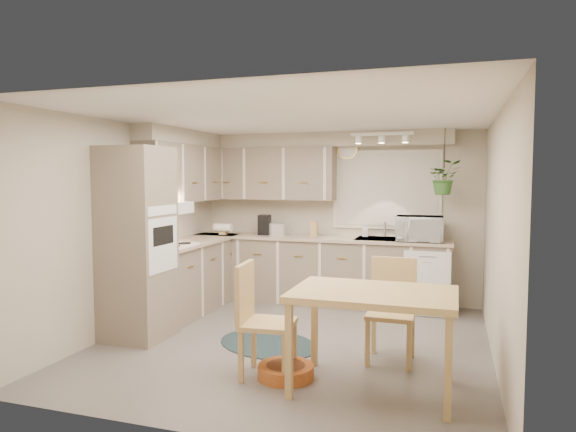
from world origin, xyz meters
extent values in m
plane|color=#605B55|center=(0.00, 0.00, 0.00)|extent=(4.20, 4.20, 0.00)
plane|color=white|center=(0.00, 0.00, 2.40)|extent=(4.20, 4.20, 0.00)
cube|color=#B5AA96|center=(0.00, 2.10, 1.20)|extent=(4.00, 0.04, 2.40)
cube|color=#B5AA96|center=(0.00, -2.10, 1.20)|extent=(4.00, 0.04, 2.40)
cube|color=#B5AA96|center=(-2.00, 0.00, 1.20)|extent=(0.04, 4.20, 2.40)
cube|color=#B5AA96|center=(2.00, 0.00, 1.20)|extent=(0.04, 4.20, 2.40)
cube|color=gray|center=(-1.70, 0.88, 0.45)|extent=(0.60, 1.85, 0.90)
cube|color=gray|center=(-0.20, 1.80, 0.45)|extent=(3.60, 0.60, 0.90)
cube|color=#C2AC8E|center=(-1.69, 0.88, 0.92)|extent=(0.64, 1.89, 0.04)
cube|color=#C2AC8E|center=(-0.20, 1.79, 0.92)|extent=(3.64, 0.64, 0.04)
cube|color=gray|center=(-1.68, -0.38, 1.05)|extent=(0.65, 0.65, 2.10)
cube|color=white|center=(-1.35, -0.38, 1.05)|extent=(0.02, 0.56, 0.58)
cube|color=gray|center=(-1.82, 1.00, 1.83)|extent=(0.35, 2.00, 0.75)
cube|color=gray|center=(-1.00, 1.93, 1.83)|extent=(2.00, 0.35, 0.75)
cube|color=#B5AA96|center=(-1.85, 1.00, 2.30)|extent=(0.30, 2.00, 0.20)
cube|color=#B5AA96|center=(-0.20, 1.95, 2.30)|extent=(3.60, 0.30, 0.20)
cube|color=white|center=(-1.68, 0.30, 0.94)|extent=(0.52, 0.58, 0.02)
cube|color=white|center=(-1.70, 0.30, 1.40)|extent=(0.40, 0.60, 0.14)
cube|color=white|center=(0.70, 2.07, 1.60)|extent=(1.40, 0.02, 1.00)
cube|color=beige|center=(0.70, 2.08, 1.60)|extent=(1.50, 0.02, 1.10)
cube|color=#B5B7BD|center=(0.70, 1.80, 0.90)|extent=(0.70, 0.48, 0.10)
cube|color=white|center=(1.30, 1.49, 0.42)|extent=(0.58, 0.02, 0.83)
cube|color=white|center=(0.70, 1.55, 2.33)|extent=(0.80, 0.04, 0.04)
cylinder|color=#E9B652|center=(0.15, 2.07, 2.18)|extent=(0.30, 0.03, 0.30)
cube|color=tan|center=(0.99, -0.97, 0.42)|extent=(1.34, 0.90, 0.84)
cube|color=tan|center=(0.06, -0.96, 0.51)|extent=(0.51, 0.51, 1.01)
cube|color=tan|center=(1.05, -0.27, 0.49)|extent=(0.46, 0.46, 0.98)
ellipsoid|color=black|center=(-0.24, -0.13, 0.01)|extent=(1.42, 1.28, 0.01)
cylinder|color=#C26226|center=(0.22, -0.95, 0.06)|extent=(0.61, 0.61, 0.12)
imported|color=white|center=(1.18, 1.70, 1.14)|extent=(0.61, 0.36, 0.40)
imported|color=white|center=(0.44, 1.95, 0.98)|extent=(0.09, 0.18, 0.08)
imported|color=#326126|center=(1.48, 1.70, 1.72)|extent=(0.51, 0.54, 0.34)
cube|color=black|center=(-1.01, 1.80, 1.08)|extent=(0.19, 0.22, 0.29)
cube|color=#B5B7BD|center=(-0.82, 1.82, 1.02)|extent=(0.29, 0.19, 0.17)
cube|color=tan|center=(-0.28, 1.85, 1.04)|extent=(0.10, 0.10, 0.21)
camera|label=1|loc=(1.60, -5.15, 1.77)|focal=32.00mm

